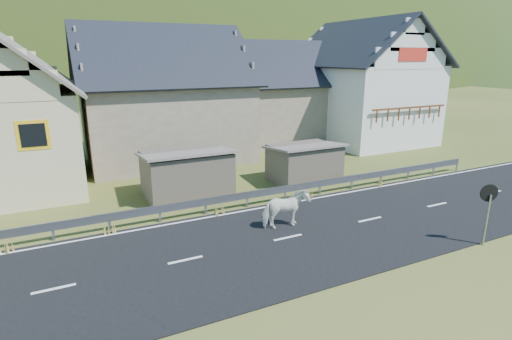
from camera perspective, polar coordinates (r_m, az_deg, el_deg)
ground at (r=15.43m, az=4.57°, el=-9.73°), size 160.00×160.00×0.00m
road at (r=15.42m, az=4.57°, el=-9.66°), size 60.00×7.00×0.04m
lane_markings at (r=15.41m, az=4.57°, el=-9.58°), size 60.00×6.60×0.01m
guardrail at (r=18.23m, az=-1.25°, el=-3.65°), size 28.10×0.09×0.75m
shed_left at (r=19.94m, az=-9.89°, el=-0.54°), size 4.30×3.30×2.40m
shed_right at (r=22.13m, az=6.85°, el=0.95°), size 3.80×2.90×2.20m
house_stone_a at (r=27.71m, az=-13.27°, el=11.27°), size 10.80×9.80×8.90m
house_stone_b at (r=33.23m, az=3.32°, el=11.66°), size 9.80×8.80×8.10m
house_white at (r=34.15m, az=14.95°, el=12.67°), size 8.80×10.80×9.70m
mountain at (r=194.17m, az=-22.21°, el=6.80°), size 440.00×280.00×260.00m
horse at (r=15.97m, az=4.24°, el=-5.58°), size 0.93×1.89×1.56m
traffic_mirror at (r=16.49m, az=30.24°, el=-3.84°), size 0.61×0.30×2.32m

